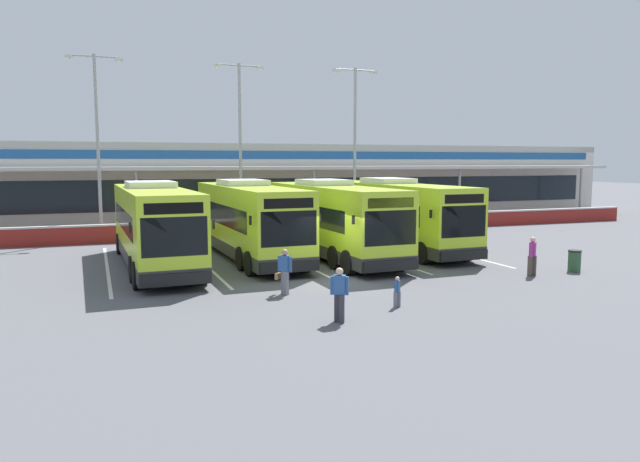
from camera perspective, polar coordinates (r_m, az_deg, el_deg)
ground_plane at (r=23.97m, az=1.35°, el=-4.63°), size 200.00×200.00×0.00m
terminal_building at (r=49.52m, az=-10.41°, el=4.59°), size 70.00×13.00×6.00m
red_barrier_wall at (r=37.58m, az=-6.95°, el=0.28°), size 60.00×0.40×1.10m
coach_bus_leftmost at (r=27.58m, az=-15.46°, el=0.37°), size 3.12×12.21×3.78m
coach_bus_left_centre at (r=29.31m, az=-6.82°, el=0.92°), size 3.12×12.21×3.78m
coach_bus_centre at (r=29.37m, az=1.05°, el=0.98°), size 3.12×12.21×3.78m
coach_bus_right_centre at (r=32.22m, az=7.24°, el=1.42°), size 3.12×12.21×3.78m
bay_stripe_far_west at (r=28.19m, az=-19.54°, el=-3.30°), size 0.14×13.00×0.01m
bay_stripe_west at (r=28.56m, az=-11.08°, el=-2.92°), size 0.14×13.00×0.01m
bay_stripe_mid_west at (r=29.53m, az=-3.01°, el=-2.49°), size 0.14×13.00×0.01m
bay_stripe_centre at (r=31.04m, az=4.40°, el=-2.05°), size 0.14×13.00×0.01m
bay_stripe_mid_east at (r=33.02m, az=11.02°, el=-1.63°), size 0.14×13.00×0.01m
pedestrian_with_handbag at (r=21.21m, az=-3.40°, el=-3.76°), size 0.54×0.60×1.62m
pedestrian_in_dark_coat at (r=26.03m, az=19.51°, el=-2.16°), size 0.48×0.41×1.62m
pedestrian_child at (r=19.57m, az=7.34°, el=-5.63°), size 0.28×0.27×1.00m
pedestrian_near_bin at (r=17.54m, az=1.86°, el=-5.90°), size 0.51×0.41×1.62m
lamp_post_west at (r=38.85m, az=-20.37°, el=8.60°), size 3.24×0.28×11.00m
lamp_post_centre at (r=40.23m, az=-7.59°, el=8.87°), size 3.24×0.28×11.00m
lamp_post_east at (r=41.89m, az=3.33°, el=8.82°), size 3.24×0.28×11.00m
litter_bin at (r=27.78m, az=23.00°, el=-2.62°), size 0.54×0.54×0.93m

